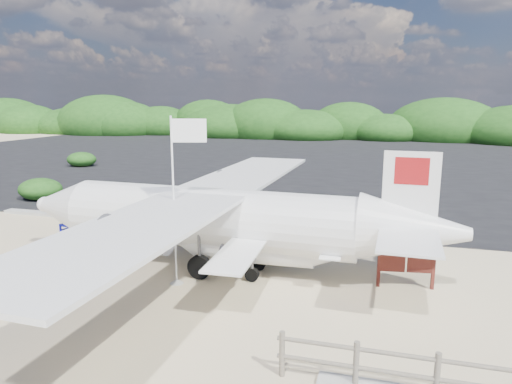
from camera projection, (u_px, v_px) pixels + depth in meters
ground at (225, 274)px, 15.02m from camera, size 160.00×160.00×0.00m
asphalt_apron at (329, 160)px, 43.35m from camera, size 90.00×50.00×0.04m
lagoon at (31, 239)px, 18.79m from camera, size 9.00×7.00×0.40m
vegetation_band at (349, 138)px, 66.96m from camera, size 124.00×8.00×4.40m
baggage_cart at (95, 250)px, 17.48m from camera, size 2.66×1.82×1.22m
flagpole at (177, 283)px, 14.30m from camera, size 1.11×0.68×5.19m
signboard at (405, 288)px, 13.96m from camera, size 1.82×0.42×1.50m
crew_a at (189, 229)px, 17.37m from camera, size 0.66×0.53×1.59m
crew_b at (279, 236)px, 15.93m from camera, size 0.99×0.79×1.96m
crew_c at (263, 216)px, 18.90m from camera, size 1.13×0.72×1.79m
aircraft_large at (461, 187)px, 30.04m from camera, size 18.47×18.47×5.36m
aircraft_small at (275, 154)px, 48.16m from camera, size 6.33×6.33×2.21m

